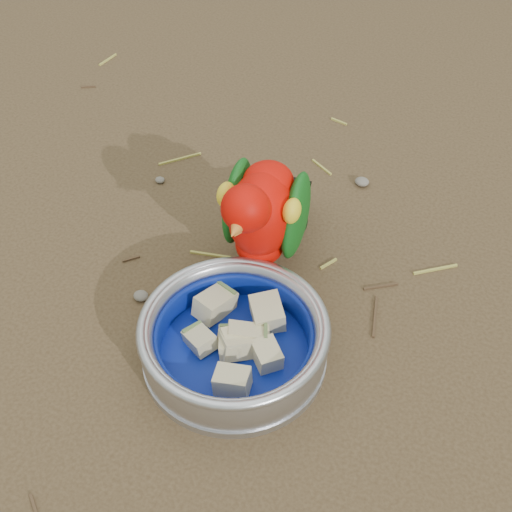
% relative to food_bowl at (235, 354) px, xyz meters
% --- Properties ---
extents(ground, '(60.00, 60.00, 0.00)m').
position_rel_food_bowl_xyz_m(ground, '(-0.11, 0.05, -0.01)').
color(ground, '#4C3924').
extents(food_bowl, '(0.21, 0.21, 0.02)m').
position_rel_food_bowl_xyz_m(food_bowl, '(0.00, 0.00, 0.00)').
color(food_bowl, '#B2B2BA').
rests_on(food_bowl, ground).
extents(bowl_wall, '(0.21, 0.21, 0.04)m').
position_rel_food_bowl_xyz_m(bowl_wall, '(0.00, 0.00, 0.03)').
color(bowl_wall, '#B2B2BA').
rests_on(bowl_wall, food_bowl).
extents(fruit_wedges, '(0.13, 0.13, 0.03)m').
position_rel_food_bowl_xyz_m(fruit_wedges, '(0.00, 0.00, 0.02)').
color(fruit_wedges, '#C6B88B').
rests_on(fruit_wedges, food_bowl).
extents(lory_parrot, '(0.12, 0.22, 0.17)m').
position_rel_food_bowl_xyz_m(lory_parrot, '(-0.03, 0.14, 0.08)').
color(lory_parrot, '#CD0A02').
rests_on(lory_parrot, ground).
extents(ground_debris, '(0.90, 0.80, 0.01)m').
position_rel_food_bowl_xyz_m(ground_debris, '(-0.06, 0.06, -0.01)').
color(ground_debris, '#ACA345').
rests_on(ground_debris, ground).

